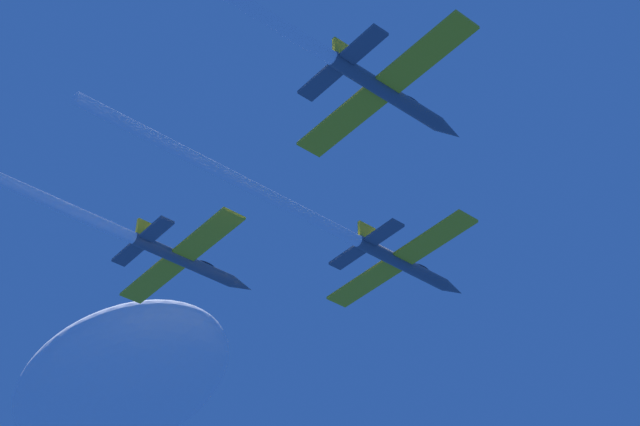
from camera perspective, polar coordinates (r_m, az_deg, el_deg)
jet_lead at (r=99.10m, az=0.16°, el=-0.59°), size 20.73×48.57×3.43m
jet_left_wing at (r=102.28m, az=-15.13°, el=0.50°), size 20.73×58.29×3.43m
jet_right_wing at (r=80.97m, az=-3.16°, el=11.38°), size 20.73×53.81×3.43m
cloud_wispy at (r=143.72m, az=-11.83°, el=-9.76°), size 43.79×24.08×15.32m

